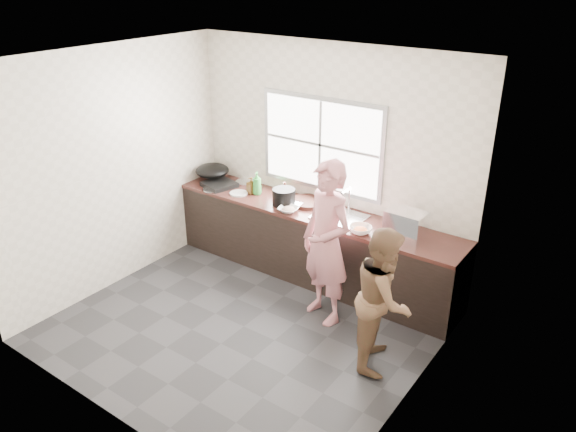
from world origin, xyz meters
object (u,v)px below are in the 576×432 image
Objects in this scene: bottle_brown_short at (285,190)px; burner at (219,184)px; pot_lid_left at (212,189)px; wok at (212,171)px; bowl_crabs at (360,230)px; glass_jar at (255,188)px; person_side at (384,298)px; woman at (326,248)px; pot_lid_right at (246,182)px; bowl_held at (358,227)px; bottle_brown_tall at (251,186)px; bowl_mince at (288,210)px; dish_rack at (406,225)px; bottle_green at (257,183)px; black_pot at (284,197)px; plate_food at (239,193)px; cutting_board at (309,202)px.

burner is at bearing -164.46° from bottle_brown_short.
wok is at bearing 131.32° from pot_lid_left.
burner is (-2.09, 0.13, -0.00)m from bowl_crabs.
wok reaches higher than glass_jar.
wok is (-2.96, 0.96, 0.31)m from person_side.
pot_lid_right is at bearing 173.39° from woman.
bottle_brown_tall reaches higher than bowl_held.
bottle_brown_short is 0.44× the size of burner.
bowl_mince is 0.87m from bowl_held.
pot_lid_left is at bearing -174.10° from dish_rack.
black_pot is at bearing -8.56° from bottle_green.
black_pot reaches higher than bowl_mince.
bottle_brown_tall reaches higher than bowl_mince.
dish_rack is at bearing -1.61° from glass_jar.
person_side is 2.54m from plate_food.
bowl_mince is (-0.78, 0.43, 0.07)m from woman.
wok is (-0.67, 0.03, 0.05)m from bottle_brown_tall.
bottle_brown_short is (-1.19, 0.31, 0.05)m from bowl_held.
bottle_green reaches higher than plate_food.
bowl_held is 0.51× the size of wok.
wok reaches higher than bottle_brown_tall.
bowl_held is 1.22m from bottle_brown_short.
bottle_brown_tall is at bearing 48.57° from person_side.
bowl_crabs is at bearing -155.35° from dish_rack.
cutting_board is 0.30m from black_pot.
bowl_mince is 0.23m from black_pot.
pot_lid_right is (-0.31, 0.20, -0.05)m from glass_jar.
pot_lid_right is (-1.86, 0.38, -0.03)m from bowl_held.
bottle_brown_tall is 0.48× the size of dish_rack.
glass_jar is at bearing 25.65° from pot_lid_left.
plate_food is 0.51× the size of wok.
wok is 2.72m from dish_rack.
bowl_mince reaches higher than pot_lid_right.
bottle_brown_tall is 0.48m from burner.
cutting_board is 3.89× the size of glass_jar.
cutting_board is 2.22× the size of bowl_crabs.
bowl_held is 1.57m from bottle_brown_tall.
person_side is 3.27× the size of cutting_board.
pot_lid_right is at bearing 61.12° from burner.
person_side reaches higher than glass_jar.
bottle_green reaches higher than cutting_board.
person_side is 3.54× the size of dish_rack.
bowl_crabs is 0.53× the size of burner.
black_pot reaches higher than plate_food.
cutting_board is 0.38m from bottle_brown_short.
glass_jar reaches higher than cutting_board.
bottle_green is at bearing -179.01° from dish_rack.
cutting_board is 0.34m from bowl_mince.
dish_rack is (0.57, 0.61, 0.19)m from woman.
woman reaches higher than dish_rack.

